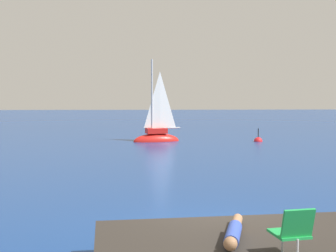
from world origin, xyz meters
TOP-DOWN VIEW (x-y plane):
  - ground_plane at (0.00, 0.00)m, footprint 160.00×160.00m
  - boulder_inland at (-1.80, -0.68)m, footprint 0.90×1.09m
  - sailboat_near at (-0.99, 19.84)m, footprint 3.24×1.80m
  - person_sunbather at (-0.13, -2.42)m, footprint 0.63×1.73m
  - beach_chair at (0.55, -3.40)m, footprint 0.58×0.67m
  - marker_buoy at (5.63, 19.54)m, footprint 0.56×0.56m

SIDE VIEW (x-z plane):
  - ground_plane at x=0.00m, z-range 0.00..0.00m
  - boulder_inland at x=-1.80m, z-range -0.31..0.31m
  - marker_buoy at x=5.63m, z-range -0.56..0.57m
  - sailboat_near at x=-0.99m, z-range -2.61..3.24m
  - person_sunbather at x=-0.13m, z-range 0.66..0.91m
  - beach_chair at x=0.55m, z-range 0.71..1.51m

